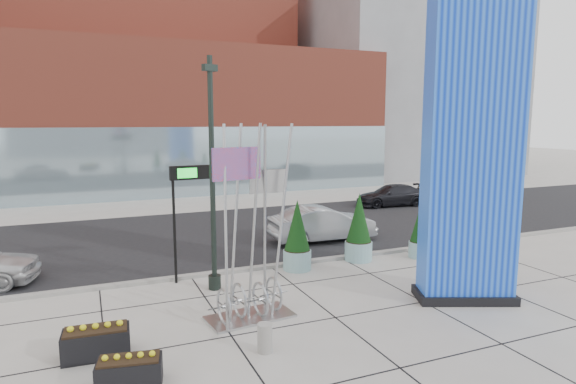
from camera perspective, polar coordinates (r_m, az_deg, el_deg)
name	(u,v)px	position (r m, az deg, el deg)	size (l,w,h in m)	color
ground	(289,310)	(14.33, 0.06, -13.83)	(160.00, 160.00, 0.00)	#9E9991
street_asphalt	(208,235)	(23.44, -9.51, -5.05)	(80.00, 12.00, 0.02)	black
curb_edge	(246,269)	(17.84, -5.00, -9.11)	(80.00, 0.30, 0.12)	gray
tower_podium	(168,120)	(39.70, -14.03, 8.29)	(34.00, 10.00, 11.00)	#AC4432
tower_glass_front	(180,162)	(35.09, -12.64, 3.44)	(34.00, 0.60, 5.00)	#8CA5B2
building_grey_parking	(396,87)	(54.21, 12.63, 12.01)	(20.00, 18.00, 18.00)	slate
blue_pylon	(472,147)	(15.14, 20.97, 5.02)	(3.17, 2.31, 9.67)	#0D36CE
lamp_post	(213,197)	(15.42, -8.91, -0.62)	(0.50, 0.41, 7.40)	black
public_art_sculpture	(250,269)	(13.39, -4.52, -9.04)	(2.49, 1.45, 5.39)	#A9ABAE
concrete_bollard	(265,338)	(11.88, -2.76, -16.89)	(0.36, 0.36, 0.70)	gray
overhead_street_sign	(193,182)	(16.34, -11.16, 1.13)	(1.87, 0.30, 3.96)	black
round_planter_east	(421,231)	(19.96, 15.45, -4.48)	(0.91, 0.91, 2.27)	#8AB8BA
round_planter_mid	(359,229)	(18.99, 8.39, -4.32)	(1.07, 1.07, 2.67)	#8AB8BA
round_planter_west	(297,237)	(17.65, 1.09, -5.32)	(1.04, 1.04, 2.60)	#8AB8BA
box_planter_north	(96,341)	(12.48, -21.77, -16.08)	(1.53, 0.84, 0.82)	black
box_planter_south	(129,371)	(11.07, -18.27, -19.45)	(1.40, 0.89, 0.72)	black
car_silver_mid	(323,224)	(21.87, 4.12, -3.82)	(1.68, 4.83, 1.59)	#96999D
car_dark_east	(391,196)	(31.63, 12.16, -0.41)	(1.88, 4.63, 1.35)	black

